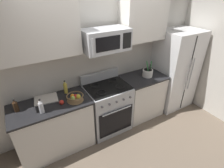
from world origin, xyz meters
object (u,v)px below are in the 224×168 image
bottle_soy (15,106)px  bottle_oil (65,87)px  range_oven (108,107)px  fruit_basket (75,97)px  microwave (106,40)px  cutting_board (46,99)px  utensil_crock (148,73)px  bottle_vinegar (41,107)px  refrigerator (175,70)px  apple_loose (62,102)px

bottle_soy → bottle_oil: bearing=8.9°
range_oven → fruit_basket: bearing=-171.0°
microwave → bottle_oil: (-0.68, 0.16, -0.73)m
cutting_board → bottle_soy: bottle_soy is taller
fruit_basket → cutting_board: fruit_basket is taller
utensil_crock → bottle_vinegar: bearing=-176.6°
refrigerator → bottle_soy: refrigerator is taller
utensil_crock → apple_loose: (-1.72, -0.07, -0.04)m
fruit_basket → apple_loose: 0.21m
fruit_basket → bottle_oil: (-0.06, 0.28, 0.05)m
apple_loose → bottle_soy: bottle_soy is taller
utensil_crock → bottle_soy: (-2.32, 0.09, 0.02)m
refrigerator → range_oven: bearing=179.4°
range_oven → bottle_soy: bearing=177.3°
fruit_basket → microwave: bearing=11.4°
fruit_basket → apple_loose: (-0.21, 0.00, -0.02)m
fruit_basket → bottle_soy: size_ratio=1.31×
fruit_basket → bottle_vinegar: bottle_vinegar is taller
microwave → utensil_crock: (0.89, -0.05, -0.76)m
refrigerator → microwave: bearing=178.5°
fruit_basket → apple_loose: bearing=179.3°
refrigerator → bottle_soy: size_ratio=8.47×
microwave → fruit_basket: (-0.62, -0.13, -0.78)m
microwave → bottle_oil: bearing=166.9°
range_oven → microwave: (-0.00, 0.03, 1.27)m
bottle_vinegar → microwave: bearing=8.7°
cutting_board → microwave: bearing=-7.5°
fruit_basket → cutting_board: (-0.39, 0.26, -0.05)m
utensil_crock → bottle_soy: bearing=177.7°
refrigerator → microwave: 1.90m
apple_loose → bottle_oil: size_ratio=0.31×
bottle_vinegar → bottle_oil: 0.56m
refrigerator → fruit_basket: refrigerator is taller
microwave → bottle_oil: 1.01m
range_oven → microwave: bearing=90.1°
fruit_basket → bottle_vinegar: (-0.50, -0.05, 0.05)m
range_oven → bottle_soy: bottle_soy is taller
microwave → apple_loose: microwave is taller
cutting_board → bottle_vinegar: 0.34m
utensil_crock → fruit_basket: 1.51m
range_oven → apple_loose: 0.96m
apple_loose → bottle_soy: 0.62m
range_oven → bottle_soy: size_ratio=5.39×
microwave → cutting_board: size_ratio=2.07×
refrigerator → utensil_crock: size_ratio=5.17×
refrigerator → bottle_oil: size_ratio=7.46×
refrigerator → fruit_basket: bearing=-178.0°
range_oven → refrigerator: bearing=-0.6°
refrigerator → apple_loose: size_ratio=24.27×
utensil_crock → range_oven: bearing=178.3°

